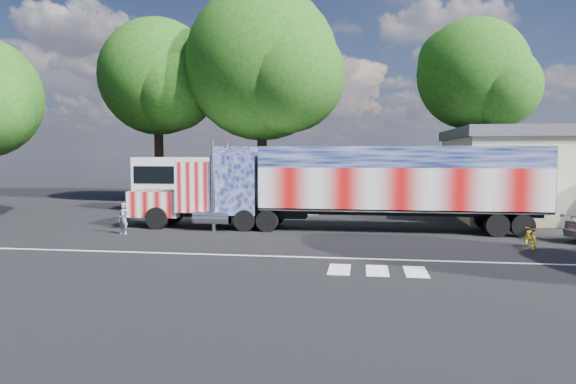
# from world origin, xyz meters

# --- Properties ---
(ground) EXTENTS (100.00, 100.00, 0.00)m
(ground) POSITION_xyz_m (0.00, 0.00, 0.00)
(ground) COLOR black
(lane_markings) EXTENTS (30.00, 2.67, 0.01)m
(lane_markings) POSITION_xyz_m (1.71, -3.77, 0.01)
(lane_markings) COLOR silver
(lane_markings) RESTS_ON ground
(semi_truck) EXTENTS (20.47, 3.23, 4.36)m
(semi_truck) POSITION_xyz_m (2.72, 3.96, 2.25)
(semi_truck) COLOR black
(semi_truck) RESTS_ON ground
(coach_bus) EXTENTS (12.01, 2.80, 3.49)m
(coach_bus) POSITION_xyz_m (-5.14, 11.10, 1.81)
(coach_bus) COLOR white
(coach_bus) RESTS_ON ground
(woman) EXTENTS (0.61, 0.49, 1.46)m
(woman) POSITION_xyz_m (-7.44, 1.12, 0.73)
(woman) COLOR slate
(woman) RESTS_ON ground
(bicycle) EXTENTS (0.76, 1.75, 0.89)m
(bicycle) POSITION_xyz_m (10.10, 0.02, 0.45)
(bicycle) COLOR gold
(bicycle) RESTS_ON ground
(tree_ne_a) EXTENTS (8.00, 7.62, 13.01)m
(tree_ne_a) POSITION_xyz_m (11.11, 16.09, 9.13)
(tree_ne_a) COLOR black
(tree_ne_a) RESTS_ON ground
(tree_n_mid) EXTENTS (11.59, 11.03, 15.72)m
(tree_n_mid) POSITION_xyz_m (-3.59, 15.77, 10.14)
(tree_n_mid) COLOR black
(tree_n_mid) RESTS_ON ground
(tree_nw_a) EXTENTS (9.38, 8.93, 14.12)m
(tree_nw_a) POSITION_xyz_m (-12.09, 17.12, 9.59)
(tree_nw_a) COLOR black
(tree_nw_a) RESTS_ON ground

